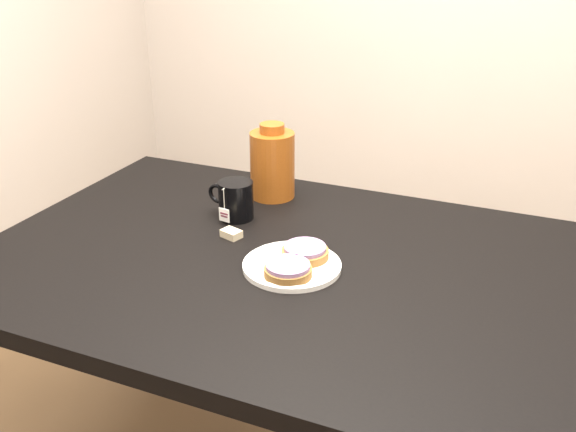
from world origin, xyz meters
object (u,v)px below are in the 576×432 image
at_px(plate, 292,265).
at_px(bagel_package, 272,164).
at_px(teabag_pouch, 231,234).
at_px(mug, 235,200).
at_px(table, 298,294).
at_px(bagel_back, 305,252).
at_px(bagel_front, 288,270).

relative_size(plate, bagel_package, 1.05).
height_order(plate, teabag_pouch, teabag_pouch).
relative_size(mug, teabag_pouch, 2.97).
distance_m(table, mug, 0.30).
xyz_separation_m(bagel_back, bagel_package, (-0.22, 0.31, 0.07)).
distance_m(table, plate, 0.10).
height_order(bagel_back, bagel_package, bagel_package).
height_order(table, plate, plate).
bearing_deg(table, bagel_back, 3.92).
relative_size(table, teabag_pouch, 31.11).
xyz_separation_m(table, bagel_package, (-0.20, 0.31, 0.17)).
bearing_deg(bagel_back, plate, -111.50).
distance_m(table, bagel_front, 0.14).
relative_size(bagel_back, bagel_package, 0.63).
distance_m(mug, bagel_package, 0.17).
bearing_deg(bagel_package, bagel_back, -55.09).
relative_size(table, plate, 6.70).
xyz_separation_m(bagel_back, mug, (-0.24, 0.15, 0.02)).
height_order(table, bagel_back, bagel_back).
height_order(table, mug, mug).
bearing_deg(plate, mug, 141.16).
distance_m(plate, mug, 0.30).
height_order(plate, bagel_front, bagel_front).
distance_m(plate, teabag_pouch, 0.20).
bearing_deg(bagel_front, teabag_pouch, 146.59).
bearing_deg(bagel_front, table, 98.55).
bearing_deg(bagel_package, mug, -99.31).
bearing_deg(teabag_pouch, mug, 111.94).
relative_size(bagel_front, bagel_package, 0.69).
distance_m(bagel_back, bagel_package, 0.38).
bearing_deg(table, plate, -88.76).
xyz_separation_m(bagel_front, bagel_package, (-0.21, 0.40, 0.07)).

